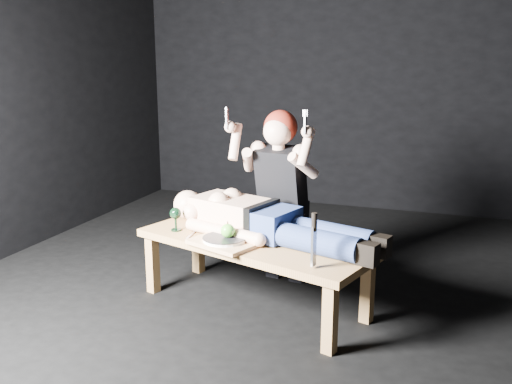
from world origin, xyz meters
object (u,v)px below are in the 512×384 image
Objects in this scene: serving_tray at (224,243)px; kneeling_woman at (286,195)px; lying_man at (269,218)px; table at (253,273)px; carving_knife at (314,241)px; goblet at (176,219)px.

kneeling_woman is at bearing 72.43° from serving_tray.
kneeling_woman is (-0.01, 0.41, 0.06)m from lying_man.
kneeling_woman is at bearing 99.60° from table.
carving_knife is at bearing -55.38° from kneeling_woman.
kneeling_woman reaches higher than serving_tray.
goblet is (-0.62, -0.07, -0.05)m from lying_man.
lying_man is at bearing 150.03° from carving_knife.
kneeling_woman is 3.18× the size of serving_tray.
carving_knife is (0.41, -0.84, -0.03)m from kneeling_woman.
goblet is 0.51× the size of carving_knife.
table is 1.20× the size of kneeling_woman.
kneeling_woman is 4.07× the size of carving_knife.
lying_man is 0.63m from goblet.
lying_man is 3.78× the size of serving_tray.
lying_man reaches higher than goblet.
serving_tray is (-0.20, -0.64, -0.17)m from kneeling_woman.
table is 0.63m from goblet.
lying_man is 0.33m from serving_tray.
carving_knife is (0.61, -0.20, 0.14)m from serving_tray.
carving_knife is (1.02, -0.36, 0.08)m from goblet.
serving_tray is (-0.21, -0.23, -0.12)m from lying_man.
kneeling_woman reaches higher than goblet.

